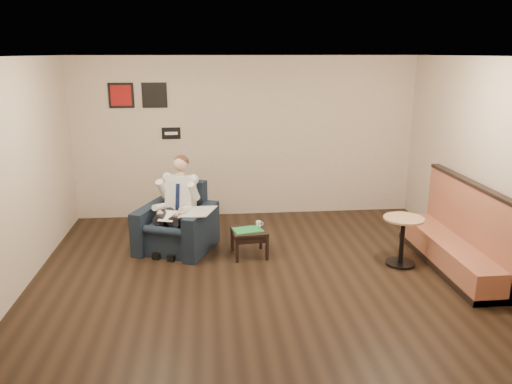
{
  "coord_description": "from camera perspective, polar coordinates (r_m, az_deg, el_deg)",
  "views": [
    {
      "loc": [
        -0.68,
        -5.67,
        2.84
      ],
      "look_at": [
        -0.0,
        1.2,
        0.91
      ],
      "focal_mm": 35.0,
      "sensor_mm": 36.0,
      "label": 1
    }
  ],
  "objects": [
    {
      "name": "art_print_left",
      "position": [
        8.8,
        -15.16,
        10.61
      ],
      "size": [
        0.42,
        0.03,
        0.42
      ],
      "primitive_type": "cube",
      "color": "maroon",
      "rests_on": "wall_back"
    },
    {
      "name": "wall_left",
      "position": [
        6.29,
        -27.07,
        0.64
      ],
      "size": [
        0.02,
        6.0,
        2.8
      ],
      "primitive_type": "cube",
      "color": "beige",
      "rests_on": "ground"
    },
    {
      "name": "coffee_mug",
      "position": [
        7.28,
        0.28,
        -3.65
      ],
      "size": [
        0.08,
        0.08,
        0.08
      ],
      "primitive_type": "cylinder",
      "rotation": [
        0.0,
        0.0,
        0.1
      ],
      "color": "white",
      "rests_on": "side_table"
    },
    {
      "name": "banquette",
      "position": [
        7.24,
        21.62,
        -3.66
      ],
      "size": [
        0.55,
        2.29,
        1.17
      ],
      "primitive_type": "cube",
      "color": "#9E573D",
      "rests_on": "ground"
    },
    {
      "name": "ground",
      "position": [
        6.38,
        1.12,
        -10.82
      ],
      "size": [
        6.0,
        6.0,
        0.0
      ],
      "primitive_type": "plane",
      "color": "black",
      "rests_on": "ground"
    },
    {
      "name": "wall_back",
      "position": [
        8.81,
        -1.12,
        6.23
      ],
      "size": [
        6.0,
        0.02,
        2.8
      ],
      "primitive_type": "cube",
      "color": "beige",
      "rests_on": "ground"
    },
    {
      "name": "art_print_right",
      "position": [
        8.72,
        -11.53,
        10.79
      ],
      "size": [
        0.42,
        0.03,
        0.42
      ],
      "primitive_type": "cube",
      "color": "black",
      "rests_on": "wall_back"
    },
    {
      "name": "seated_man",
      "position": [
        7.3,
        -9.62,
        -1.97
      ],
      "size": [
        0.94,
        1.11,
        1.32
      ],
      "primitive_type": null,
      "rotation": [
        0.0,
        0.0,
        -0.39
      ],
      "color": "silver",
      "rests_on": "armchair"
    },
    {
      "name": "seating_sign",
      "position": [
        8.78,
        -9.67,
        6.63
      ],
      "size": [
        0.32,
        0.02,
        0.2
      ],
      "primitive_type": "cube",
      "color": "black",
      "rests_on": "wall_back"
    },
    {
      "name": "side_table",
      "position": [
        7.24,
        -0.78,
        -5.79
      ],
      "size": [
        0.53,
        0.53,
        0.4
      ],
      "primitive_type": "cube",
      "rotation": [
        0.0,
        0.0,
        0.1
      ],
      "color": "black",
      "rests_on": "ground"
    },
    {
      "name": "cafe_table",
      "position": [
        7.18,
        16.34,
        -5.41
      ],
      "size": [
        0.7,
        0.7,
        0.68
      ],
      "primitive_type": "cylinder",
      "rotation": [
        0.0,
        0.0,
        0.35
      ],
      "color": "tan",
      "rests_on": "ground"
    },
    {
      "name": "newspaper",
      "position": [
        7.16,
        -6.64,
        -2.24
      ],
      "size": [
        0.57,
        0.63,
        0.01
      ],
      "primitive_type": "cube",
      "rotation": [
        0.0,
        0.0,
        -0.33
      ],
      "color": "silver",
      "rests_on": "armchair"
    },
    {
      "name": "wall_right",
      "position": [
        6.91,
        26.74,
        1.91
      ],
      "size": [
        0.02,
        6.0,
        2.8
      ],
      "primitive_type": "cube",
      "color": "beige",
      "rests_on": "ground"
    },
    {
      "name": "armchair",
      "position": [
        7.47,
        -9.14,
        -2.99
      ],
      "size": [
        1.3,
        1.3,
        0.96
      ],
      "primitive_type": "cube",
      "rotation": [
        0.0,
        0.0,
        -0.39
      ],
      "color": "black",
      "rests_on": "ground"
    },
    {
      "name": "smartphone",
      "position": [
        7.3,
        -0.65,
        -3.9
      ],
      "size": [
        0.13,
        0.07,
        0.01
      ],
      "primitive_type": "cube",
      "rotation": [
        0.0,
        0.0,
        -0.07
      ],
      "color": "black",
      "rests_on": "side_table"
    },
    {
      "name": "ceiling",
      "position": [
        5.71,
        1.28,
        15.22
      ],
      "size": [
        6.0,
        6.0,
        0.02
      ],
      "primitive_type": "cube",
      "color": "white",
      "rests_on": "wall_back"
    },
    {
      "name": "wall_front",
      "position": [
        3.11,
        7.9,
        -12.18
      ],
      "size": [
        6.0,
        0.02,
        2.8
      ],
      "primitive_type": "cube",
      "color": "beige",
      "rests_on": "ground"
    },
    {
      "name": "green_folder",
      "position": [
        7.14,
        -0.97,
        -4.34
      ],
      "size": [
        0.45,
        0.37,
        0.01
      ],
      "primitive_type": "cube",
      "rotation": [
        0.0,
        0.0,
        0.24
      ],
      "color": "green",
      "rests_on": "side_table"
    },
    {
      "name": "lap_papers",
      "position": [
        7.24,
        -9.95,
        -2.72
      ],
      "size": [
        0.31,
        0.37,
        0.01
      ],
      "primitive_type": "cube",
      "rotation": [
        0.0,
        0.0,
        -0.32
      ],
      "color": "white",
      "rests_on": "seated_man"
    }
  ]
}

